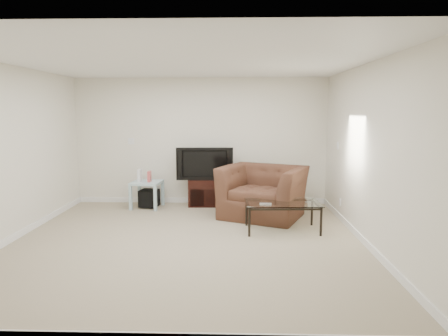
{
  "coord_description": "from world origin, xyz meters",
  "views": [
    {
      "loc": [
        0.69,
        -5.43,
        1.85
      ],
      "look_at": [
        0.5,
        1.2,
        0.9
      ],
      "focal_mm": 32.0,
      "sensor_mm": 36.0,
      "label": 1
    }
  ],
  "objects_px": {
    "side_table": "(147,194)",
    "recliner": "(263,183)",
    "subwoofer": "(149,198)",
    "television": "(205,163)",
    "tv_stand": "(205,192)",
    "coffee_table": "(282,217)"
  },
  "relations": [
    {
      "from": "side_table",
      "to": "recliner",
      "type": "relative_size",
      "value": 0.39
    },
    {
      "from": "television",
      "to": "subwoofer",
      "type": "height_order",
      "value": "television"
    },
    {
      "from": "tv_stand",
      "to": "side_table",
      "type": "relative_size",
      "value": 1.19
    },
    {
      "from": "recliner",
      "to": "coffee_table",
      "type": "xyz_separation_m",
      "value": [
        0.24,
        -0.85,
        -0.37
      ]
    },
    {
      "from": "subwoofer",
      "to": "recliner",
      "type": "distance_m",
      "value": 2.27
    },
    {
      "from": "tv_stand",
      "to": "television",
      "type": "height_order",
      "value": "television"
    },
    {
      "from": "television",
      "to": "side_table",
      "type": "relative_size",
      "value": 1.9
    },
    {
      "from": "tv_stand",
      "to": "side_table",
      "type": "height_order",
      "value": "tv_stand"
    },
    {
      "from": "television",
      "to": "coffee_table",
      "type": "xyz_separation_m",
      "value": [
        1.33,
        -1.64,
        -0.62
      ]
    },
    {
      "from": "television",
      "to": "recliner",
      "type": "relative_size",
      "value": 0.74
    },
    {
      "from": "television",
      "to": "recliner",
      "type": "height_order",
      "value": "recliner"
    },
    {
      "from": "television",
      "to": "side_table",
      "type": "bearing_deg",
      "value": -172.31
    },
    {
      "from": "tv_stand",
      "to": "recliner",
      "type": "distance_m",
      "value": 1.4
    },
    {
      "from": "recliner",
      "to": "tv_stand",
      "type": "bearing_deg",
      "value": 166.4
    },
    {
      "from": "tv_stand",
      "to": "recliner",
      "type": "xyz_separation_m",
      "value": [
        1.08,
        -0.82,
        0.33
      ]
    },
    {
      "from": "side_table",
      "to": "subwoofer",
      "type": "relative_size",
      "value": 1.65
    },
    {
      "from": "television",
      "to": "coffee_table",
      "type": "distance_m",
      "value": 2.2
    },
    {
      "from": "side_table",
      "to": "television",
      "type": "bearing_deg",
      "value": 10.45
    },
    {
      "from": "television",
      "to": "recliner",
      "type": "bearing_deg",
      "value": -38.87
    },
    {
      "from": "television",
      "to": "subwoofer",
      "type": "bearing_deg",
      "value": -172.89
    },
    {
      "from": "side_table",
      "to": "recliner",
      "type": "bearing_deg",
      "value": -15.01
    },
    {
      "from": "television",
      "to": "side_table",
      "type": "height_order",
      "value": "television"
    }
  ]
}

